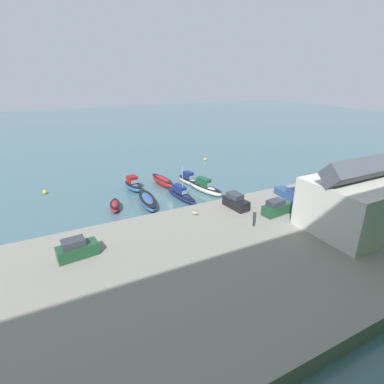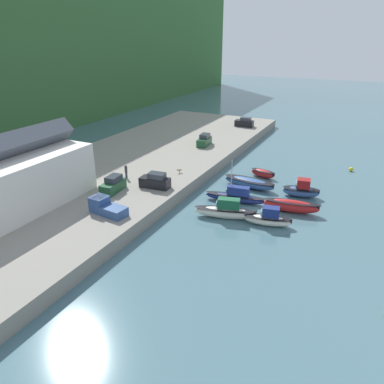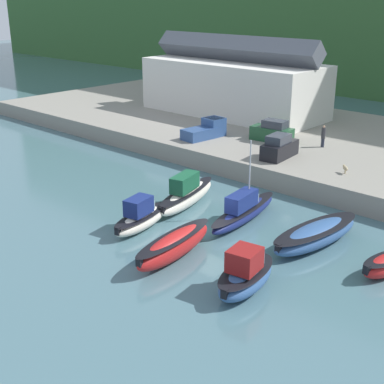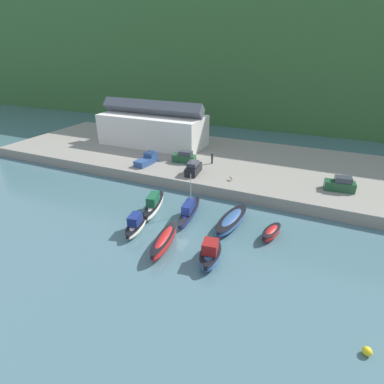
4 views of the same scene
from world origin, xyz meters
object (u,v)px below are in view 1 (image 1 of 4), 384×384
moored_boat_3 (115,206)px  mooring_buoy_0 (205,159)px  moored_boat_5 (162,181)px  dog_on_quay (195,213)px  parked_car_2 (236,202)px  moored_boat_4 (189,180)px  pickup_truck_0 (290,194)px  moored_boat_1 (181,194)px  moored_boat_6 (133,185)px  moored_boat_0 (205,187)px  person_on_quay (254,218)px  parked_car_0 (77,249)px  mooring_buoy_1 (45,192)px  moored_boat_2 (147,201)px  parked_car_1 (276,208)px

moored_boat_3 → mooring_buoy_0: (-27.06, -18.79, -0.34)m
moored_boat_5 → dog_on_quay: bearing=75.0°
parked_car_2 → moored_boat_3: bearing=-42.1°
moored_boat_4 → dog_on_quay: (7.27, 16.25, 1.36)m
moored_boat_5 → pickup_truck_0: (-13.87, 19.20, 1.70)m
moored_boat_1 → moored_boat_6: size_ratio=1.61×
mooring_buoy_0 → moored_boat_0: bearing=60.2°
moored_boat_4 → person_on_quay: size_ratio=2.83×
moored_boat_3 → dog_on_quay: (-8.51, 10.88, 1.54)m
moored_boat_6 → mooring_buoy_0: moored_boat_6 is taller
parked_car_0 → mooring_buoy_1: size_ratio=6.20×
pickup_truck_0 → mooring_buoy_0: (-2.31, -30.95, -2.25)m
moored_boat_1 → moored_boat_5: (0.29, -7.62, 0.04)m
moored_boat_5 → moored_boat_2: bearing=45.8°
moored_boat_3 → parked_car_2: size_ratio=1.02×
parked_car_2 → parked_car_1: bearing=124.6°
moored_boat_1 → moored_boat_6: (6.00, -7.77, 0.14)m
moored_boat_6 → parked_car_1: size_ratio=1.25×
pickup_truck_0 → person_on_quay: (10.77, 4.71, 0.28)m
moored_boat_3 → moored_boat_5: (-10.87, -7.04, 0.20)m
dog_on_quay → moored_boat_1: bearing=-152.5°
moored_boat_2 → parked_car_1: 20.34m
moored_boat_4 → person_on_quay: person_on_quay is taller
parked_car_1 → dog_on_quay: (10.41, -4.61, -0.46)m
moored_boat_1 → moored_boat_5: moored_boat_1 is taller
moored_boat_6 → parked_car_2: (-10.00, 18.28, 1.71)m
moored_boat_0 → moored_boat_6: size_ratio=1.50×
moored_boat_3 → moored_boat_6: moored_boat_6 is taller
person_on_quay → mooring_buoy_1: person_on_quay is taller
moored_boat_5 → pickup_truck_0: 23.75m
moored_boat_2 → mooring_buoy_1: moored_boat_2 is taller
moored_boat_3 → mooring_buoy_1: moored_boat_3 is taller
moored_boat_3 → parked_car_1: (-18.91, 15.49, 2.00)m
parked_car_0 → mooring_buoy_0: (-34.34, -32.63, -2.34)m
mooring_buoy_1 → parked_car_2: bearing=136.1°
moored_boat_0 → mooring_buoy_0: size_ratio=11.75×
moored_boat_3 → moored_boat_1: bearing=-168.6°
moored_boat_2 → person_on_quay: 18.61m
moored_boat_4 → dog_on_quay: 17.85m
moored_boat_0 → moored_boat_6: (11.16, -7.17, -0.01)m
moored_boat_3 → mooring_buoy_0: moored_boat_3 is taller
moored_boat_2 → moored_boat_3: (5.19, -0.60, -0.09)m
moored_boat_2 → dog_on_quay: 10.90m
moored_boat_1 → pickup_truck_0: (-13.59, 11.59, 1.75)m
parked_car_2 → person_on_quay: bearing=72.6°
parked_car_2 → mooring_buoy_1: (24.67, -23.75, -2.34)m
mooring_buoy_1 → moored_boat_1: bearing=147.4°
parked_car_1 → pickup_truck_0: size_ratio=0.89×
mooring_buoy_0 → mooring_buoy_1: (36.58, 6.12, 0.00)m
moored_boat_3 → mooring_buoy_1: 15.85m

